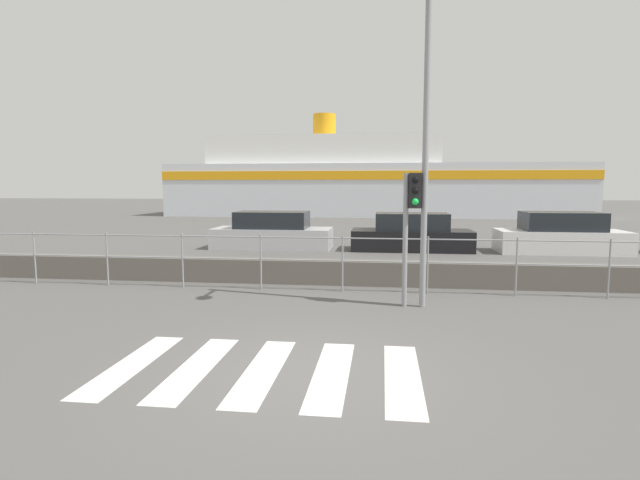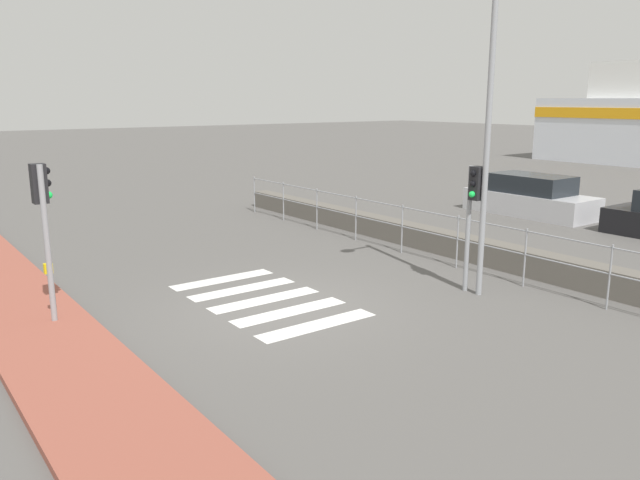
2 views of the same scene
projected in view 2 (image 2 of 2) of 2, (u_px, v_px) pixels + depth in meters
The scene contains 9 objects.
ground_plane at pixel (282, 308), 12.07m from camera, with size 160.00×160.00×0.00m, color #565451.
sidewalk_brick at pixel (61, 356), 9.68m from camera, with size 24.00×1.80×0.12m.
crosswalk at pixel (265, 300), 12.57m from camera, with size 4.05×2.40×0.01m.
seawall at pixel (481, 251), 15.41m from camera, with size 20.98×0.55×0.58m.
harbor_fence at pixel (458, 234), 14.78m from camera, with size 18.93×0.04×1.28m.
traffic_light_near at pixel (43, 211), 10.72m from camera, with size 0.34×0.32×2.88m.
traffic_light_far at pixel (473, 201), 12.68m from camera, with size 0.34×0.32×2.64m.
streetlamp at pixel (483, 107), 11.98m from camera, with size 0.32×1.07×6.16m.
parked_car_silver at pixel (530, 198), 21.79m from camera, with size 4.50×1.79×1.41m.
Camera 2 is at (9.67, -6.23, 3.94)m, focal length 35.00 mm.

